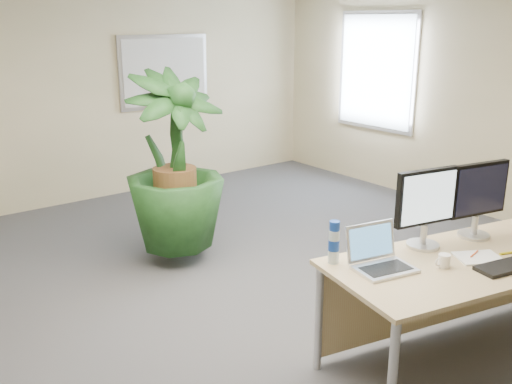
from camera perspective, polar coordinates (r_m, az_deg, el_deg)
floor at (r=4.39m, az=3.48°, el=-13.41°), size 8.00×8.00×0.00m
back_wall at (r=7.34m, az=-17.54°, el=9.36°), size 7.00×0.04×2.70m
whiteboard at (r=7.78m, az=-9.14°, el=11.79°), size 1.30×0.04×0.95m
window at (r=7.91m, az=11.94°, el=11.72°), size 0.04×1.30×1.55m
desk at (r=4.04m, az=20.01°, el=-7.60°), size 2.13×1.24×0.77m
floor_plant at (r=5.32m, az=-8.10°, el=0.78°), size 0.94×0.94×1.50m
monitor_left at (r=3.85m, az=16.70°, el=-1.07°), size 0.47×0.22×0.53m
monitor_right at (r=4.15m, az=21.35°, el=-0.28°), size 0.47×0.22×0.53m
laptop at (r=3.55m, az=12.19°, el=-6.42°), size 0.40×0.37×0.25m
keyboard at (r=3.81m, az=24.13°, el=-6.73°), size 0.49×0.25×0.03m
coffee_mug at (r=3.66m, az=18.27°, el=-6.56°), size 0.11×0.07×0.08m
spiral_notebook at (r=3.87m, az=21.36°, el=-6.13°), size 0.34×0.31×0.01m
orange_pen at (r=3.89m, az=21.00°, el=-5.78°), size 0.13×0.04×0.01m
yellow_highlighter at (r=4.01m, az=23.86°, el=-5.59°), size 0.12×0.05×0.02m
water_bottle at (r=3.54m, az=7.80°, el=-5.08°), size 0.07×0.07×0.27m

